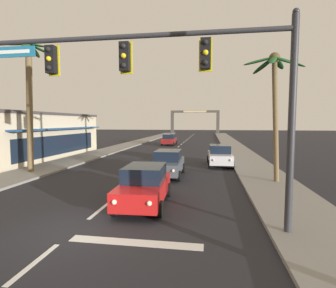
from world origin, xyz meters
name	(u,v)px	position (x,y,z in m)	size (l,w,h in m)	color
ground_plane	(76,230)	(0.00, 0.00, 0.00)	(220.00, 220.00, 0.00)	#232328
sidewalk_right	(243,156)	(7.80, 20.00, 0.07)	(3.20, 110.00, 0.14)	gray
sidewalk_left	(100,153)	(-7.80, 20.00, 0.07)	(3.20, 110.00, 0.14)	gray
lane_markings	(173,154)	(0.42, 20.72, 0.00)	(4.28, 89.64, 0.01)	silver
traffic_signal_mast	(176,74)	(3.24, 0.59, 5.06)	(10.50, 0.41, 6.86)	#2D2D33
sedan_lead_at_stop_bar	(144,185)	(1.61, 2.95, 0.85)	(2.08, 4.50, 1.68)	red
sedan_third_in_queue	(168,163)	(1.67, 9.09, 0.85)	(1.96, 4.46, 1.68)	#4C515B
sedan_oncoming_far	(169,140)	(-1.70, 32.01, 0.85)	(2.05, 4.49, 1.68)	maroon
sedan_parked_nearest_kerb	(220,155)	(5.19, 13.81, 0.85)	(2.06, 4.50, 1.68)	silver
palm_left_second	(29,87)	(-7.68, 8.44, 5.88)	(3.09, 3.11, 8.96)	brown
palm_right_second	(275,87)	(7.93, 7.87, 5.51)	(3.32, 3.15, 7.40)	brown
storefront_strip_left	(28,136)	(-13.05, 15.29, 2.21)	(7.89, 16.32, 4.42)	beige
town_gateway_arch	(195,119)	(0.00, 73.33, 4.56)	(14.82, 0.90, 7.08)	#423D38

